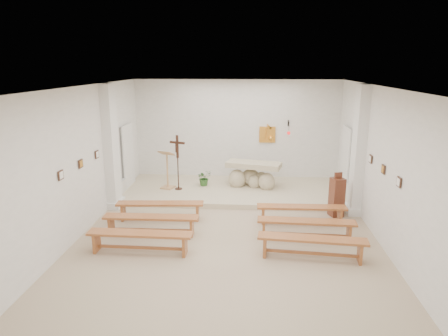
# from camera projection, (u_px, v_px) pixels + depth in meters

# --- Properties ---
(ground) EXTENTS (7.00, 10.00, 0.00)m
(ground) POSITION_uv_depth(u_px,v_px,m) (227.00, 239.00, 9.36)
(ground) COLOR tan
(ground) RESTS_ON ground
(wall_left) EXTENTS (0.02, 10.00, 3.50)m
(wall_left) POSITION_uv_depth(u_px,v_px,m) (76.00, 165.00, 9.17)
(wall_left) COLOR white
(wall_left) RESTS_ON ground
(wall_right) EXTENTS (0.02, 10.00, 3.50)m
(wall_right) POSITION_uv_depth(u_px,v_px,m) (387.00, 170.00, 8.67)
(wall_right) COLOR white
(wall_right) RESTS_ON ground
(wall_back) EXTENTS (7.00, 0.02, 3.50)m
(wall_back) POSITION_uv_depth(u_px,v_px,m) (237.00, 131.00, 13.74)
(wall_back) COLOR white
(wall_back) RESTS_ON ground
(ceiling) EXTENTS (7.00, 10.00, 0.02)m
(ceiling) POSITION_uv_depth(u_px,v_px,m) (227.00, 88.00, 8.48)
(ceiling) COLOR silver
(ceiling) RESTS_ON wall_back
(sanctuary_platform) EXTENTS (6.98, 3.00, 0.15)m
(sanctuary_platform) POSITION_uv_depth(u_px,v_px,m) (234.00, 191.00, 12.72)
(sanctuary_platform) COLOR #C1B294
(sanctuary_platform) RESTS_ON ground
(pilaster_left) EXTENTS (0.26, 0.55, 3.50)m
(pilaster_left) POSITION_uv_depth(u_px,v_px,m) (111.00, 147.00, 11.09)
(pilaster_left) COLOR white
(pilaster_left) RESTS_ON ground
(pilaster_right) EXTENTS (0.26, 0.55, 3.50)m
(pilaster_right) POSITION_uv_depth(u_px,v_px,m) (358.00, 151.00, 10.61)
(pilaster_right) COLOR white
(pilaster_right) RESTS_ON ground
(gold_wall_relief) EXTENTS (0.55, 0.04, 0.55)m
(gold_wall_relief) POSITION_uv_depth(u_px,v_px,m) (267.00, 135.00, 13.66)
(gold_wall_relief) COLOR gold
(gold_wall_relief) RESTS_ON wall_back
(sanctuary_lamp) EXTENTS (0.11, 0.36, 0.44)m
(sanctuary_lamp) POSITION_uv_depth(u_px,v_px,m) (289.00, 131.00, 13.33)
(sanctuary_lamp) COLOR black
(sanctuary_lamp) RESTS_ON wall_back
(station_frame_left_front) EXTENTS (0.03, 0.20, 0.20)m
(station_frame_left_front) POSITION_uv_depth(u_px,v_px,m) (61.00, 175.00, 8.40)
(station_frame_left_front) COLOR #41281C
(station_frame_left_front) RESTS_ON wall_left
(station_frame_left_mid) EXTENTS (0.03, 0.20, 0.20)m
(station_frame_left_mid) POSITION_uv_depth(u_px,v_px,m) (81.00, 164.00, 9.37)
(station_frame_left_mid) COLOR #41281C
(station_frame_left_mid) RESTS_ON wall_left
(station_frame_left_rear) EXTENTS (0.03, 0.20, 0.20)m
(station_frame_left_rear) POSITION_uv_depth(u_px,v_px,m) (97.00, 154.00, 10.33)
(station_frame_left_rear) COLOR #41281C
(station_frame_left_rear) RESTS_ON wall_left
(station_frame_right_front) EXTENTS (0.03, 0.20, 0.20)m
(station_frame_right_front) POSITION_uv_depth(u_px,v_px,m) (399.00, 182.00, 7.91)
(station_frame_right_front) COLOR #41281C
(station_frame_right_front) RESTS_ON wall_right
(station_frame_right_mid) EXTENTS (0.03, 0.20, 0.20)m
(station_frame_right_mid) POSITION_uv_depth(u_px,v_px,m) (383.00, 169.00, 8.88)
(station_frame_right_mid) COLOR #41281C
(station_frame_right_mid) RESTS_ON wall_right
(station_frame_right_rear) EXTENTS (0.03, 0.20, 0.20)m
(station_frame_right_rear) POSITION_uv_depth(u_px,v_px,m) (371.00, 159.00, 9.84)
(station_frame_right_rear) COLOR #41281C
(station_frame_right_rear) RESTS_ON wall_right
(radiator_left) EXTENTS (0.10, 0.85, 0.52)m
(radiator_left) POSITION_uv_depth(u_px,v_px,m) (121.00, 190.00, 12.14)
(radiator_left) COLOR silver
(radiator_left) RESTS_ON ground
(radiator_right) EXTENTS (0.10, 0.85, 0.52)m
(radiator_right) POSITION_uv_depth(u_px,v_px,m) (350.00, 195.00, 11.66)
(radiator_right) COLOR silver
(radiator_right) RESTS_ON ground
(altar) EXTENTS (1.83, 1.07, 0.89)m
(altar) POSITION_uv_depth(u_px,v_px,m) (253.00, 176.00, 12.84)
(altar) COLOR beige
(altar) RESTS_ON sanctuary_platform
(lectern) EXTENTS (0.54, 0.49, 1.26)m
(lectern) POSITION_uv_depth(u_px,v_px,m) (167.00, 169.00, 12.58)
(lectern) COLOR tan
(lectern) RESTS_ON sanctuary_platform
(crucifix_stand) EXTENTS (0.50, 0.23, 1.73)m
(crucifix_stand) POSITION_uv_depth(u_px,v_px,m) (178.00, 158.00, 12.39)
(crucifix_stand) COLOR #3A1D12
(crucifix_stand) RESTS_ON sanctuary_platform
(potted_plant) EXTENTS (0.61, 0.60, 0.52)m
(potted_plant) POSITION_uv_depth(u_px,v_px,m) (204.00, 178.00, 12.97)
(potted_plant) COLOR #2E5C25
(potted_plant) RESTS_ON sanctuary_platform
(donation_pedestal) EXTENTS (0.41, 0.41, 1.22)m
(donation_pedestal) POSITION_uv_depth(u_px,v_px,m) (337.00, 197.00, 10.70)
(donation_pedestal) COLOR #602C1B
(donation_pedestal) RESTS_ON ground
(bench_left_front) EXTENTS (2.29, 0.53, 0.48)m
(bench_left_front) POSITION_uv_depth(u_px,v_px,m) (160.00, 207.00, 10.46)
(bench_left_front) COLOR #AA5D31
(bench_left_front) RESTS_ON ground
(bench_right_front) EXTENTS (2.27, 0.41, 0.48)m
(bench_right_front) POSITION_uv_depth(u_px,v_px,m) (301.00, 210.00, 10.20)
(bench_right_front) COLOR #AA5D31
(bench_right_front) RESTS_ON ground
(bench_left_second) EXTENTS (2.27, 0.40, 0.48)m
(bench_left_second) POSITION_uv_depth(u_px,v_px,m) (151.00, 221.00, 9.53)
(bench_left_second) COLOR #AA5D31
(bench_left_second) RESTS_ON ground
(bench_right_second) EXTENTS (2.28, 0.45, 0.48)m
(bench_right_second) POSITION_uv_depth(u_px,v_px,m) (306.00, 225.00, 9.27)
(bench_right_second) COLOR #AA5D31
(bench_right_second) RESTS_ON ground
(bench_left_third) EXTENTS (2.27, 0.39, 0.48)m
(bench_left_third) POSITION_uv_depth(u_px,v_px,m) (140.00, 238.00, 8.61)
(bench_left_third) COLOR #AA5D31
(bench_left_third) RESTS_ON ground
(bench_right_third) EXTENTS (2.29, 0.55, 0.48)m
(bench_right_third) POSITION_uv_depth(u_px,v_px,m) (312.00, 243.00, 8.35)
(bench_right_third) COLOR #AA5D31
(bench_right_third) RESTS_ON ground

